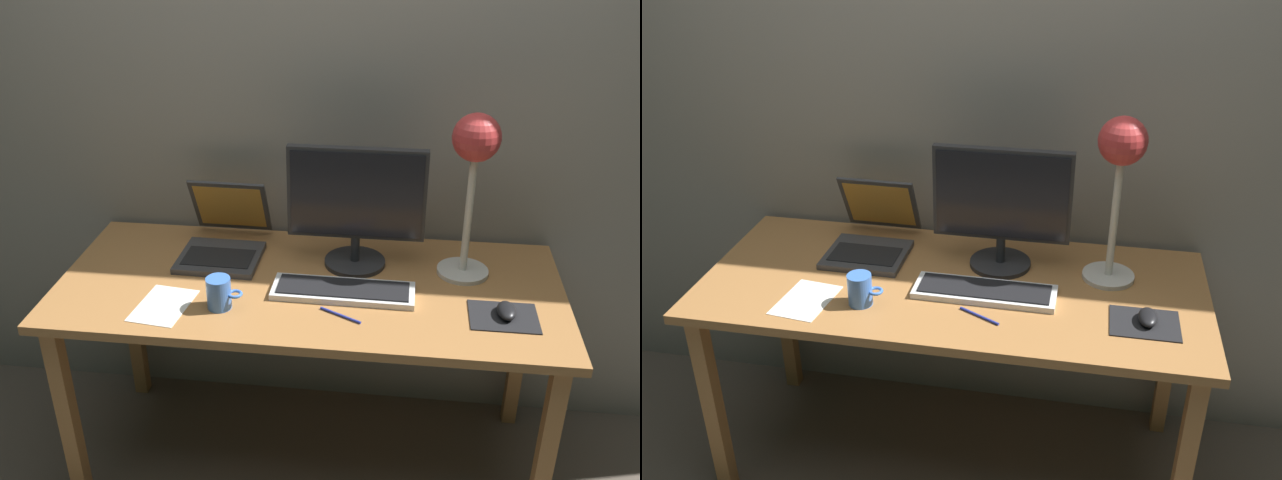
# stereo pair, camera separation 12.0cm
# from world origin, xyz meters

# --- Properties ---
(ground_plane) EXTENTS (4.80, 4.80, 0.00)m
(ground_plane) POSITION_xyz_m (0.00, 0.00, 0.00)
(ground_plane) COLOR brown
(ground_plane) RESTS_ON ground
(back_wall) EXTENTS (4.80, 0.06, 2.60)m
(back_wall) POSITION_xyz_m (0.00, 0.40, 1.30)
(back_wall) COLOR gray
(back_wall) RESTS_ON ground
(desk) EXTENTS (1.60, 0.70, 0.74)m
(desk) POSITION_xyz_m (0.00, 0.00, 0.66)
(desk) COLOR #A8703D
(desk) RESTS_ON ground
(monitor) EXTENTS (0.44, 0.20, 0.41)m
(monitor) POSITION_xyz_m (0.13, 0.14, 0.96)
(monitor) COLOR #28282B
(monitor) RESTS_ON desk
(keyboard_main) EXTENTS (0.44, 0.15, 0.03)m
(keyboard_main) POSITION_xyz_m (0.11, -0.06, 0.75)
(keyboard_main) COLOR silver
(keyboard_main) RESTS_ON desk
(laptop) EXTENTS (0.27, 0.34, 0.23)m
(laptop) POSITION_xyz_m (-0.32, 0.19, 0.80)
(laptop) COLOR #38383A
(laptop) RESTS_ON desk
(desk_lamp) EXTENTS (0.17, 0.17, 0.54)m
(desk_lamp) POSITION_xyz_m (0.49, 0.12, 1.14)
(desk_lamp) COLOR beige
(desk_lamp) RESTS_ON desk
(mousepad) EXTENTS (0.20, 0.16, 0.00)m
(mousepad) POSITION_xyz_m (0.59, -0.13, 0.74)
(mousepad) COLOR black
(mousepad) RESTS_ON desk
(mouse) EXTENTS (0.06, 0.10, 0.03)m
(mouse) POSITION_xyz_m (0.60, -0.12, 0.76)
(mouse) COLOR black
(mouse) RESTS_ON mousepad
(coffee_mug) EXTENTS (0.11, 0.07, 0.10)m
(coffee_mug) POSITION_xyz_m (-0.25, -0.18, 0.79)
(coffee_mug) COLOR #3F72CC
(coffee_mug) RESTS_ON desk
(paper_sheet_near_mouse) EXTENTS (0.17, 0.23, 0.00)m
(paper_sheet_near_mouse) POSITION_xyz_m (-0.42, -0.19, 0.74)
(paper_sheet_near_mouse) COLOR white
(paper_sheet_near_mouse) RESTS_ON desk
(pen) EXTENTS (0.13, 0.07, 0.01)m
(pen) POSITION_xyz_m (0.12, -0.18, 0.74)
(pen) COLOR #2633A5
(pen) RESTS_ON desk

